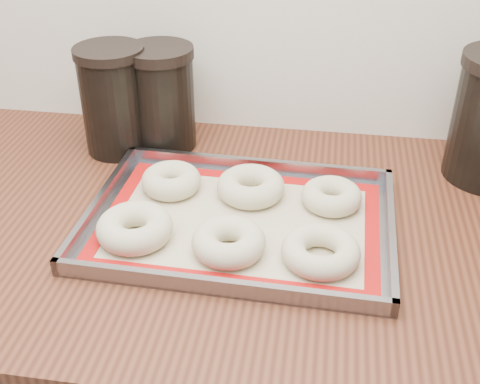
% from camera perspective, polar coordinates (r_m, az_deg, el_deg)
% --- Properties ---
extents(countertop, '(3.06, 0.68, 0.04)m').
position_cam_1_polar(countertop, '(0.94, 2.47, -3.85)').
color(countertop, '#5A2D1B').
rests_on(countertop, cabinet).
extents(baking_tray, '(0.47, 0.34, 0.03)m').
position_cam_1_polar(baking_tray, '(0.92, -0.00, -2.79)').
color(baking_tray, gray).
rests_on(baking_tray, countertop).
extents(baking_mat, '(0.43, 0.30, 0.00)m').
position_cam_1_polar(baking_mat, '(0.92, 0.00, -2.89)').
color(baking_mat, '#C6B793').
rests_on(baking_mat, baking_tray).
extents(bagel_front_left, '(0.14, 0.14, 0.04)m').
position_cam_1_polar(bagel_front_left, '(0.89, -9.96, -3.36)').
color(bagel_front_left, beige).
rests_on(bagel_front_left, baking_mat).
extents(bagel_front_mid, '(0.11, 0.11, 0.04)m').
position_cam_1_polar(bagel_front_mid, '(0.85, -1.09, -4.76)').
color(bagel_front_mid, beige).
rests_on(bagel_front_mid, baking_mat).
extents(bagel_front_right, '(0.14, 0.14, 0.03)m').
position_cam_1_polar(bagel_front_right, '(0.84, 7.66, -5.60)').
color(bagel_front_right, beige).
rests_on(bagel_front_right, baking_mat).
extents(bagel_back_left, '(0.11, 0.11, 0.04)m').
position_cam_1_polar(bagel_back_left, '(0.99, -6.54, 1.09)').
color(bagel_back_left, beige).
rests_on(bagel_back_left, baking_mat).
extents(bagel_back_mid, '(0.14, 0.14, 0.04)m').
position_cam_1_polar(bagel_back_mid, '(0.97, 1.02, 0.54)').
color(bagel_back_mid, beige).
rests_on(bagel_back_mid, baking_mat).
extents(bagel_back_right, '(0.10, 0.10, 0.03)m').
position_cam_1_polar(bagel_back_right, '(0.96, 8.67, -0.39)').
color(bagel_back_right, beige).
rests_on(bagel_back_right, baking_mat).
extents(canister_left, '(0.12, 0.12, 0.20)m').
position_cam_1_polar(canister_left, '(1.11, -11.85, 8.56)').
color(canister_left, black).
rests_on(canister_left, countertop).
extents(canister_mid, '(0.12, 0.12, 0.19)m').
position_cam_1_polar(canister_mid, '(1.11, -7.43, 8.87)').
color(canister_mid, black).
rests_on(canister_mid, countertop).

